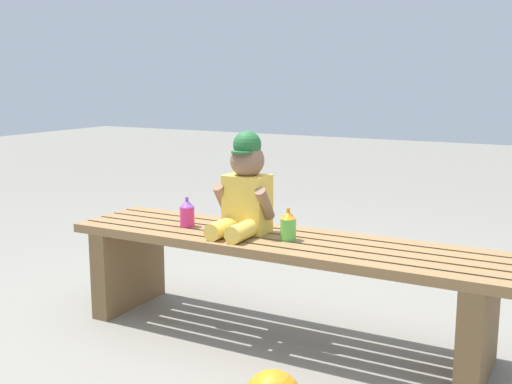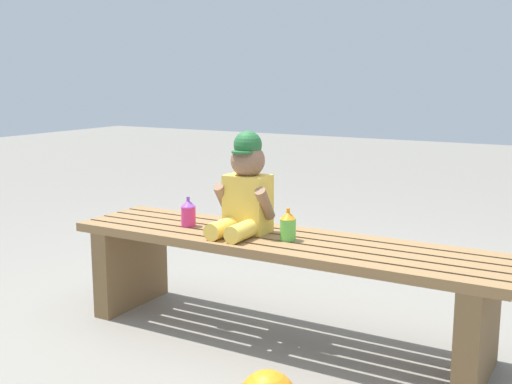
{
  "view_description": "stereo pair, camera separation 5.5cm",
  "coord_description": "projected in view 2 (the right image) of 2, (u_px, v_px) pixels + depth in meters",
  "views": [
    {
      "loc": [
        1.05,
        -2.13,
        1.02
      ],
      "look_at": [
        -0.08,
        -0.05,
        0.59
      ],
      "focal_mm": 44.42,
      "sensor_mm": 36.0,
      "label": 1
    },
    {
      "loc": [
        1.09,
        -2.1,
        1.02
      ],
      "look_at": [
        -0.08,
        -0.05,
        0.59
      ],
      "focal_mm": 44.42,
      "sensor_mm": 36.0,
      "label": 2
    }
  ],
  "objects": [
    {
      "name": "park_bench",
      "position": [
        280.0,
        269.0,
        2.46
      ],
      "size": [
        1.74,
        0.41,
        0.41
      ],
      "color": "olive",
      "rests_on": "ground_plane"
    },
    {
      "name": "child_figure",
      "position": [
        245.0,
        189.0,
        2.48
      ],
      "size": [
        0.23,
        0.27,
        0.4
      ],
      "color": "#F2C64C",
      "rests_on": "park_bench"
    },
    {
      "name": "ground_plane",
      "position": [
        279.0,
        337.0,
        2.51
      ],
      "size": [
        16.0,
        16.0,
        0.0
      ],
      "primitive_type": "plane",
      "color": "gray"
    },
    {
      "name": "sippy_cup_left",
      "position": [
        188.0,
        212.0,
        2.62
      ],
      "size": [
        0.06,
        0.06,
        0.12
      ],
      "color": "#E5337F",
      "rests_on": "park_bench"
    },
    {
      "name": "sippy_cup_right",
      "position": [
        288.0,
        225.0,
        2.39
      ],
      "size": [
        0.06,
        0.06,
        0.12
      ],
      "color": "#66CC4C",
      "rests_on": "park_bench"
    }
  ]
}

